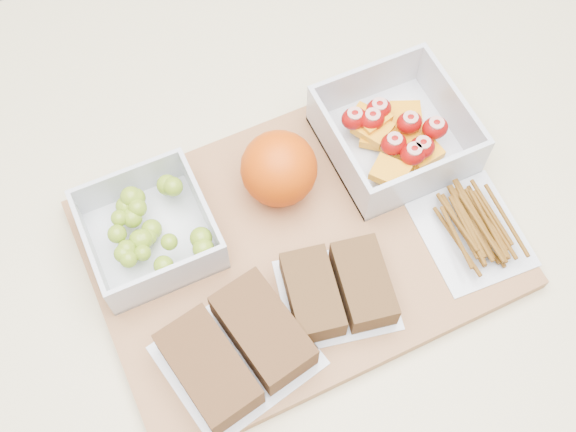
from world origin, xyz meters
name	(u,v)px	position (x,y,z in m)	size (l,w,h in m)	color
ground	(292,407)	(0.00, 0.00, 0.00)	(4.00, 4.00, 0.00)	gray
counter	(294,348)	(0.00, 0.00, 0.45)	(1.20, 0.90, 0.90)	beige
cutting_board	(298,244)	(-0.01, -0.02, 0.91)	(0.42, 0.30, 0.02)	#A46F44
grape_container	(150,230)	(-0.14, 0.04, 0.94)	(0.12, 0.12, 0.05)	silver
fruit_container	(394,134)	(0.14, 0.04, 0.94)	(0.14, 0.14, 0.06)	silver
orange	(279,169)	(0.00, 0.05, 0.96)	(0.08, 0.08, 0.08)	#D94605
sandwich_bag_left	(236,350)	(-0.11, -0.11, 0.94)	(0.16, 0.14, 0.04)	silver
sandwich_bag_center	(338,289)	(0.00, -0.09, 0.93)	(0.13, 0.12, 0.03)	silver
pretzel_bag	(473,227)	(0.16, -0.09, 0.93)	(0.11, 0.13, 0.03)	silver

